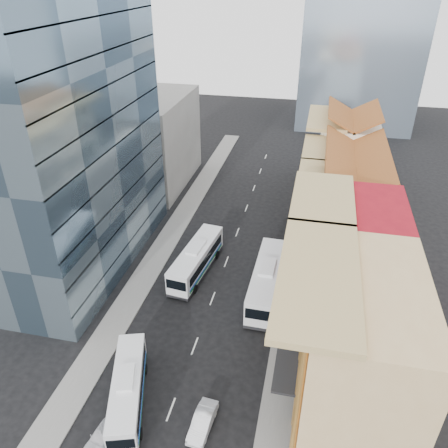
% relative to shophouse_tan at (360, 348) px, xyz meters
% --- Properties ---
extents(ground, '(200.00, 200.00, 0.00)m').
position_rel_shophouse_tan_xyz_m(ground, '(-14.00, -5.00, -6.00)').
color(ground, black).
rests_on(ground, ground).
extents(sidewalk_right, '(3.00, 90.00, 0.15)m').
position_rel_shophouse_tan_xyz_m(sidewalk_right, '(-5.50, 17.00, -5.92)').
color(sidewalk_right, slate).
rests_on(sidewalk_right, ground).
extents(sidewalk_left, '(3.00, 90.00, 0.15)m').
position_rel_shophouse_tan_xyz_m(sidewalk_left, '(-22.50, 17.00, -5.92)').
color(sidewalk_left, slate).
rests_on(sidewalk_left, ground).
extents(shophouse_tan, '(8.00, 14.00, 12.00)m').
position_rel_shophouse_tan_xyz_m(shophouse_tan, '(0.00, 0.00, 0.00)').
color(shophouse_tan, '#DCB97F').
rests_on(shophouse_tan, ground).
extents(shophouse_red, '(8.00, 10.00, 12.00)m').
position_rel_shophouse_tan_xyz_m(shophouse_red, '(0.00, 12.00, 0.00)').
color(shophouse_red, maroon).
rests_on(shophouse_red, ground).
extents(shophouse_cream_near, '(8.00, 9.00, 10.00)m').
position_rel_shophouse_tan_xyz_m(shophouse_cream_near, '(0.00, 21.50, -1.00)').
color(shophouse_cream_near, white).
rests_on(shophouse_cream_near, ground).
extents(shophouse_cream_mid, '(8.00, 9.00, 10.00)m').
position_rel_shophouse_tan_xyz_m(shophouse_cream_mid, '(0.00, 30.50, -1.00)').
color(shophouse_cream_mid, white).
rests_on(shophouse_cream_mid, ground).
extents(shophouse_cream_far, '(8.00, 12.00, 11.00)m').
position_rel_shophouse_tan_xyz_m(shophouse_cream_far, '(0.00, 41.00, -0.50)').
color(shophouse_cream_far, white).
rests_on(shophouse_cream_far, ground).
extents(office_tower, '(12.00, 26.00, 30.00)m').
position_rel_shophouse_tan_xyz_m(office_tower, '(-31.00, 14.00, 9.00)').
color(office_tower, '#445A6C').
rests_on(office_tower, ground).
extents(office_block_far, '(10.00, 18.00, 14.00)m').
position_rel_shophouse_tan_xyz_m(office_block_far, '(-30.00, 37.00, 1.00)').
color(office_block_far, gray).
rests_on(office_block_far, ground).
extents(bus_left_near, '(5.19, 10.03, 3.14)m').
position_rel_shophouse_tan_xyz_m(bus_left_near, '(-17.48, -4.09, -4.43)').
color(bus_left_near, white).
rests_on(bus_left_near, ground).
extents(bus_left_far, '(3.91, 11.40, 3.58)m').
position_rel_shophouse_tan_xyz_m(bus_left_far, '(-16.94, 14.30, -4.21)').
color(bus_left_far, white).
rests_on(bus_left_far, ground).
extents(bus_right, '(2.98, 12.02, 3.84)m').
position_rel_shophouse_tan_xyz_m(bus_right, '(-8.50, 11.97, -4.08)').
color(bus_right, white).
rests_on(bus_right, ground).
extents(sedan_left, '(2.22, 4.07, 1.31)m').
position_rel_shophouse_tan_xyz_m(sedan_left, '(-18.04, -7.63, -5.34)').
color(sedan_left, silver).
rests_on(sedan_left, ground).
extents(sedan_right, '(1.69, 4.03, 1.30)m').
position_rel_shophouse_tan_xyz_m(sedan_right, '(-11.09, -4.95, -5.35)').
color(sedan_right, silver).
rests_on(sedan_right, ground).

